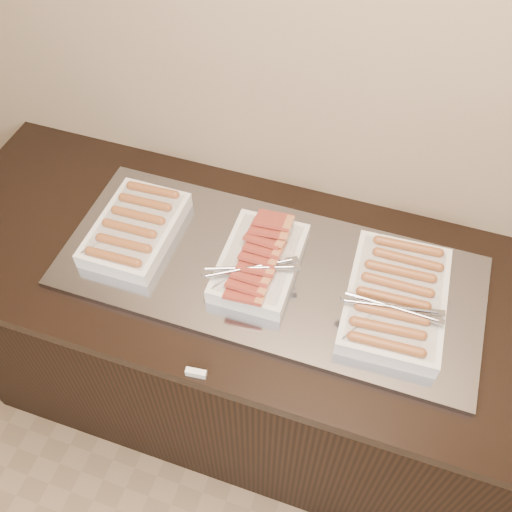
% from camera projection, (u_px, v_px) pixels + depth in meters
% --- Properties ---
extents(counter, '(2.06, 0.76, 0.90)m').
position_uv_depth(counter, '(262.00, 348.00, 2.00)').
color(counter, black).
rests_on(counter, ground).
extents(warming_tray, '(1.20, 0.50, 0.02)m').
position_uv_depth(warming_tray, '(269.00, 272.00, 1.63)').
color(warming_tray, '#8E909B').
rests_on(warming_tray, counter).
extents(dish_left, '(0.22, 0.33, 0.07)m').
position_uv_depth(dish_left, '(136.00, 228.00, 1.68)').
color(dish_left, silver).
rests_on(dish_left, warming_tray).
extents(dish_center, '(0.26, 0.34, 0.09)m').
position_uv_depth(dish_center, '(259.00, 261.00, 1.60)').
color(dish_center, silver).
rests_on(dish_center, warming_tray).
extents(dish_right, '(0.28, 0.40, 0.08)m').
position_uv_depth(dish_right, '(395.00, 298.00, 1.53)').
color(dish_right, silver).
rests_on(dish_right, warming_tray).
extents(label_holder, '(0.05, 0.02, 0.02)m').
position_uv_depth(label_holder, '(196.00, 373.00, 1.44)').
color(label_holder, silver).
rests_on(label_holder, counter).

